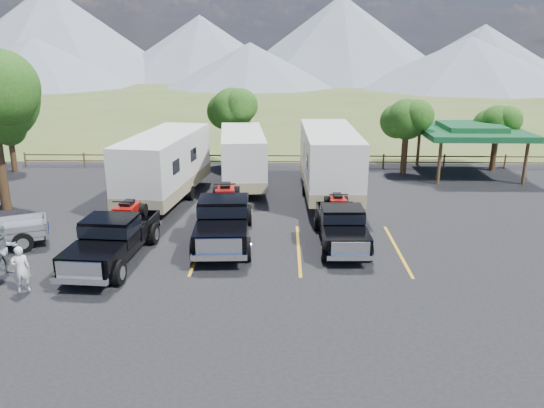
{
  "coord_description": "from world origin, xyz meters",
  "views": [
    {
      "loc": [
        1.35,
        -16.04,
        8.1
      ],
      "look_at": [
        0.9,
        5.12,
        1.6
      ],
      "focal_mm": 35.0,
      "sensor_mm": 36.0,
      "label": 1
    }
  ],
  "objects_px": {
    "pavilion": "(471,131)",
    "trailer_left": "(165,167)",
    "rig_left": "(114,236)",
    "trailer_right": "(329,162)",
    "rig_center": "(224,217)",
    "rig_right": "(341,223)",
    "person_b": "(4,250)",
    "trailer_center": "(243,158)",
    "person_a": "(21,269)"
  },
  "relations": [
    {
      "from": "rig_left",
      "to": "person_b",
      "type": "height_order",
      "value": "rig_left"
    },
    {
      "from": "rig_right",
      "to": "trailer_center",
      "type": "distance_m",
      "value": 10.25
    },
    {
      "from": "pavilion",
      "to": "person_a",
      "type": "distance_m",
      "value": 26.61
    },
    {
      "from": "rig_right",
      "to": "trailer_right",
      "type": "distance_m",
      "value": 7.07
    },
    {
      "from": "rig_left",
      "to": "trailer_left",
      "type": "bearing_deg",
      "value": 92.3
    },
    {
      "from": "rig_left",
      "to": "person_b",
      "type": "distance_m",
      "value": 3.78
    },
    {
      "from": "rig_right",
      "to": "trailer_left",
      "type": "bearing_deg",
      "value": 143.74
    },
    {
      "from": "pavilion",
      "to": "person_b",
      "type": "relative_size",
      "value": 3.19
    },
    {
      "from": "rig_right",
      "to": "trailer_center",
      "type": "relative_size",
      "value": 0.6
    },
    {
      "from": "rig_center",
      "to": "rig_right",
      "type": "relative_size",
      "value": 1.19
    },
    {
      "from": "trailer_center",
      "to": "trailer_right",
      "type": "distance_m",
      "value": 5.23
    },
    {
      "from": "pavilion",
      "to": "trailer_left",
      "type": "xyz_separation_m",
      "value": [
        -17.79,
        -6.3,
        -0.9
      ]
    },
    {
      "from": "rig_left",
      "to": "trailer_right",
      "type": "distance_m",
      "value": 12.68
    },
    {
      "from": "person_a",
      "to": "trailer_center",
      "type": "bearing_deg",
      "value": -138.9
    },
    {
      "from": "rig_right",
      "to": "pavilion",
      "type": "bearing_deg",
      "value": 51.86
    },
    {
      "from": "person_a",
      "to": "person_b",
      "type": "distance_m",
      "value": 1.79
    },
    {
      "from": "rig_left",
      "to": "trailer_center",
      "type": "relative_size",
      "value": 0.67
    },
    {
      "from": "pavilion",
      "to": "rig_center",
      "type": "height_order",
      "value": "pavilion"
    },
    {
      "from": "trailer_center",
      "to": "pavilion",
      "type": "bearing_deg",
      "value": 7.04
    },
    {
      "from": "rig_center",
      "to": "person_b",
      "type": "bearing_deg",
      "value": -157.09
    },
    {
      "from": "person_a",
      "to": "person_b",
      "type": "bearing_deg",
      "value": -71.2
    },
    {
      "from": "rig_center",
      "to": "person_a",
      "type": "xyz_separation_m",
      "value": [
        -6.25,
        -4.94,
        -0.23
      ]
    },
    {
      "from": "trailer_right",
      "to": "person_b",
      "type": "xyz_separation_m",
      "value": [
        -12.4,
        -10.4,
        -0.92
      ]
    },
    {
      "from": "rig_center",
      "to": "trailer_right",
      "type": "xyz_separation_m",
      "value": [
        4.94,
        6.77,
        0.85
      ]
    },
    {
      "from": "person_b",
      "to": "person_a",
      "type": "bearing_deg",
      "value": -96.59
    },
    {
      "from": "rig_left",
      "to": "rig_center",
      "type": "distance_m",
      "value": 4.53
    },
    {
      "from": "trailer_left",
      "to": "person_b",
      "type": "relative_size",
      "value": 5.26
    },
    {
      "from": "rig_left",
      "to": "trailer_center",
      "type": "bearing_deg",
      "value": 73.97
    },
    {
      "from": "rig_center",
      "to": "rig_right",
      "type": "bearing_deg",
      "value": -5.59
    },
    {
      "from": "trailer_center",
      "to": "person_a",
      "type": "xyz_separation_m",
      "value": [
        -6.39,
        -13.77,
        -0.85
      ]
    },
    {
      "from": "rig_left",
      "to": "trailer_right",
      "type": "bearing_deg",
      "value": 49.6
    },
    {
      "from": "rig_center",
      "to": "person_b",
      "type": "distance_m",
      "value": 8.3
    },
    {
      "from": "trailer_center",
      "to": "person_b",
      "type": "bearing_deg",
      "value": -127.43
    },
    {
      "from": "rig_center",
      "to": "rig_right",
      "type": "height_order",
      "value": "rig_center"
    },
    {
      "from": "rig_left",
      "to": "rig_right",
      "type": "xyz_separation_m",
      "value": [
        8.85,
        1.99,
        -0.09
      ]
    },
    {
      "from": "rig_center",
      "to": "person_a",
      "type": "relative_size",
      "value": 4.04
    },
    {
      "from": "pavilion",
      "to": "trailer_right",
      "type": "relative_size",
      "value": 0.6
    },
    {
      "from": "pavilion",
      "to": "trailer_left",
      "type": "bearing_deg",
      "value": -160.51
    },
    {
      "from": "rig_left",
      "to": "person_b",
      "type": "xyz_separation_m",
      "value": [
        -3.51,
        -1.41,
        0.0
      ]
    },
    {
      "from": "rig_right",
      "to": "person_a",
      "type": "relative_size",
      "value": 3.39
    },
    {
      "from": "rig_right",
      "to": "trailer_left",
      "type": "xyz_separation_m",
      "value": [
        -8.56,
        6.0,
        0.97
      ]
    },
    {
      "from": "rig_center",
      "to": "trailer_center",
      "type": "distance_m",
      "value": 8.85
    },
    {
      "from": "rig_left",
      "to": "person_b",
      "type": "bearing_deg",
      "value": -153.71
    },
    {
      "from": "rig_left",
      "to": "trailer_right",
      "type": "height_order",
      "value": "trailer_right"
    },
    {
      "from": "trailer_center",
      "to": "rig_left",
      "type": "bearing_deg",
      "value": -116.38
    },
    {
      "from": "rig_center",
      "to": "trailer_center",
      "type": "height_order",
      "value": "trailer_center"
    },
    {
      "from": "trailer_left",
      "to": "person_b",
      "type": "height_order",
      "value": "trailer_left"
    },
    {
      "from": "rig_left",
      "to": "rig_right",
      "type": "height_order",
      "value": "rig_left"
    },
    {
      "from": "trailer_right",
      "to": "person_b",
      "type": "relative_size",
      "value": 5.35
    },
    {
      "from": "rig_right",
      "to": "trailer_right",
      "type": "height_order",
      "value": "trailer_right"
    }
  ]
}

